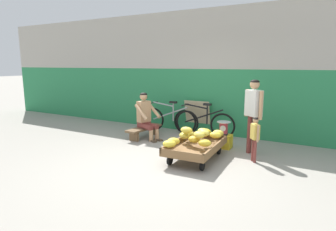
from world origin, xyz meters
TOP-DOWN VIEW (x-y plane):
  - ground_plane at (0.00, 0.00)m, footprint 80.00×80.00m
  - back_wall at (0.00, 2.93)m, footprint 16.00×0.30m
  - banana_cart at (0.31, 0.71)m, footprint 0.90×1.47m
  - banana_pile at (0.30, 0.77)m, footprint 0.84×1.45m
  - low_bench at (-1.49, 1.58)m, footprint 0.40×1.12m
  - vendor_seated at (-1.40, 1.55)m, footprint 0.73×0.60m
  - plastic_crate at (0.54, 1.71)m, footprint 0.36×0.28m
  - weighing_scale at (0.54, 1.70)m, footprint 0.30×0.30m
  - bicycle_near_left at (-1.20, 2.40)m, footprint 1.66×0.48m
  - bicycle_far_left at (-0.25, 2.46)m, footprint 1.66×0.48m
  - sign_board at (-0.52, 2.74)m, footprint 0.70×0.25m
  - customer_adult at (1.18, 1.57)m, footprint 0.41×0.35m
  - customer_child at (1.33, 1.10)m, footprint 0.20×0.22m

SIDE VIEW (x-z plane):
  - ground_plane at x=0.00m, z-range 0.00..0.00m
  - plastic_crate at x=0.54m, z-range 0.00..0.30m
  - low_bench at x=-1.49m, z-range 0.06..0.33m
  - banana_cart at x=0.31m, z-range 0.06..0.42m
  - bicycle_near_left at x=-1.20m, z-range -0.08..0.78m
  - bicycle_far_left at x=-0.25m, z-range -0.08..0.78m
  - sign_board at x=-0.52m, z-range 0.00..0.87m
  - weighing_scale at x=0.54m, z-range 0.31..0.60m
  - banana_pile at x=0.30m, z-range 0.33..0.59m
  - customer_child at x=1.33m, z-range 0.10..0.96m
  - vendor_seated at x=-1.40m, z-range 0.00..1.14m
  - customer_adult at x=1.18m, z-range 0.19..1.72m
  - back_wall at x=0.00m, z-range 0.00..3.22m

